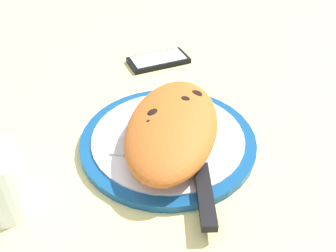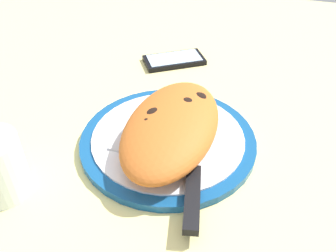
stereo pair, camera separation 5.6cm
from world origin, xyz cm
name	(u,v)px [view 1 (the left image)]	position (x,y,z in cm)	size (l,w,h in cm)	color
ground_plane	(168,150)	(0.00, 0.00, -1.50)	(150.00, 150.00, 3.00)	#E5D684
plate	(168,140)	(0.00, 0.00, 0.75)	(27.98, 27.98, 1.55)	navy
calzone	(172,126)	(0.87, 0.82, 4.32)	(25.17, 14.32, 5.48)	#C16023
fork	(128,130)	(-0.19, -6.55, 1.75)	(15.06, 2.38, 0.40)	silver
knife	(202,179)	(9.00, 6.16, 2.06)	(23.30, 6.14, 1.20)	silver
smartphone	(158,60)	(-26.24, -6.19, 0.56)	(12.27, 14.35, 1.16)	black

